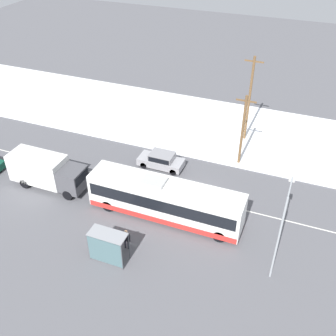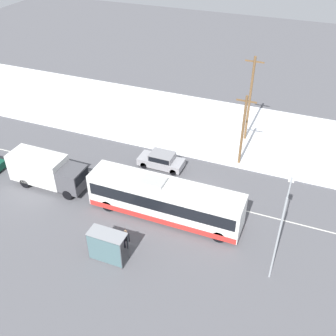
% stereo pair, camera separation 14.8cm
% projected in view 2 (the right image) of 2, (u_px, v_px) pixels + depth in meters
% --- Properties ---
extents(ground_plane, '(120.00, 120.00, 0.00)m').
position_uv_depth(ground_plane, '(193.00, 198.00, 33.36)').
color(ground_plane, '#56565B').
extents(snow_lot, '(80.00, 12.93, 0.12)m').
position_uv_depth(snow_lot, '(229.00, 130.00, 42.49)').
color(snow_lot, white).
rests_on(snow_lot, ground_plane).
extents(lane_marking_center, '(60.00, 0.12, 0.00)m').
position_uv_depth(lane_marking_center, '(193.00, 198.00, 33.36)').
color(lane_marking_center, silver).
rests_on(lane_marking_center, ground_plane).
extents(city_bus, '(12.30, 2.57, 3.33)m').
position_uv_depth(city_bus, '(165.00, 200.00, 30.60)').
color(city_bus, white).
rests_on(city_bus, ground_plane).
extents(box_truck, '(6.82, 2.30, 2.96)m').
position_uv_depth(box_truck, '(46.00, 170.00, 33.83)').
color(box_truck, silver).
rests_on(box_truck, ground_plane).
extents(sedan_car, '(4.24, 1.80, 1.49)m').
position_uv_depth(sedan_car, '(162.00, 160.00, 36.57)').
color(sedan_car, '#9E9EA3').
rests_on(sedan_car, ground_plane).
extents(pedestrian_at_stop, '(0.63, 0.28, 1.75)m').
position_uv_depth(pedestrian_at_stop, '(126.00, 237.00, 28.09)').
color(pedestrian_at_stop, '#23232D').
rests_on(pedestrian_at_stop, ground_plane).
extents(bus_shelter, '(2.66, 1.20, 2.40)m').
position_uv_depth(bus_shelter, '(106.00, 244.00, 26.76)').
color(bus_shelter, gray).
rests_on(bus_shelter, ground_plane).
extents(streetlamp, '(0.36, 2.67, 6.92)m').
position_uv_depth(streetlamp, '(281.00, 224.00, 24.43)').
color(streetlamp, '#9EA3A8').
rests_on(streetlamp, ground_plane).
extents(utility_pole_roadside, '(1.80, 0.24, 7.02)m').
position_uv_depth(utility_pole_roadside, '(243.00, 130.00, 35.35)').
color(utility_pole_roadside, brown).
rests_on(utility_pole_roadside, ground_plane).
extents(utility_pole_snowlot, '(1.80, 0.24, 8.89)m').
position_uv_depth(utility_pole_snowlot, '(250.00, 99.00, 38.39)').
color(utility_pole_snowlot, brown).
rests_on(utility_pole_snowlot, ground_plane).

